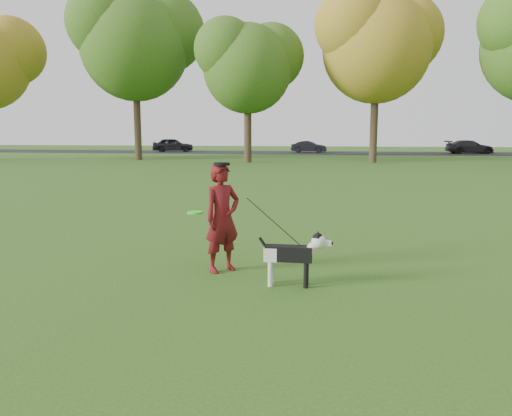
% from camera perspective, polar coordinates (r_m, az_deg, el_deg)
% --- Properties ---
extents(ground, '(120.00, 120.00, 0.00)m').
position_cam_1_polar(ground, '(6.91, -2.23, -8.17)').
color(ground, '#285116').
rests_on(ground, ground).
extents(road, '(120.00, 7.00, 0.02)m').
position_cam_1_polar(road, '(46.56, 6.86, 6.29)').
color(road, black).
rests_on(road, ground).
extents(man, '(0.67, 0.67, 1.57)m').
position_cam_1_polar(man, '(7.16, -3.87, -1.13)').
color(man, '#580C17').
rests_on(man, ground).
extents(dog, '(0.97, 0.19, 0.74)m').
position_cam_1_polar(dog, '(6.54, 4.39, -5.08)').
color(dog, black).
rests_on(dog, ground).
extents(car_left, '(4.07, 2.23, 1.31)m').
position_cam_1_polar(car_left, '(48.83, -9.46, 7.13)').
color(car_left, black).
rests_on(car_left, road).
extents(car_mid, '(3.30, 1.31, 1.07)m').
position_cam_1_polar(car_mid, '(46.56, 6.07, 6.97)').
color(car_mid, black).
rests_on(car_mid, road).
extents(car_right, '(4.22, 2.09, 1.18)m').
position_cam_1_polar(car_right, '(48.10, 23.23, 6.44)').
color(car_right, '#242026').
rests_on(car_right, road).
extents(man_held_items, '(1.72, 0.68, 1.08)m').
position_cam_1_polar(man_held_items, '(6.74, 2.06, -1.63)').
color(man_held_items, '#28FF20').
rests_on(man_held_items, ground).
extents(tree_row, '(51.74, 8.86, 12.01)m').
position_cam_1_polar(tree_row, '(33.11, 3.82, 18.17)').
color(tree_row, '#38281C').
rests_on(tree_row, ground).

